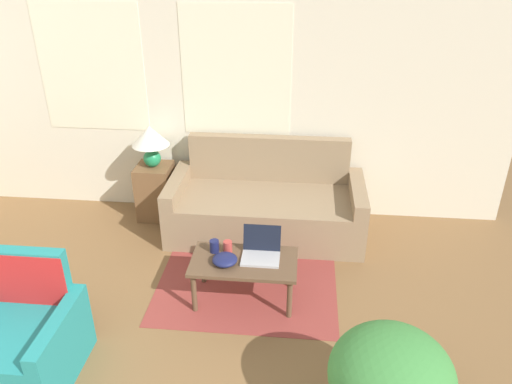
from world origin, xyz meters
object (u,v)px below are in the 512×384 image
Objects in this scene: coffee_table at (244,265)px; laptop at (261,251)px; couch at (266,206)px; snack_bowl at (225,260)px; potted_plant at (391,378)px; table_lamp at (150,139)px; armchair at (23,341)px; cup_yellow at (228,247)px; cup_navy at (214,246)px.

laptop is at bearing 28.35° from coffee_table.
laptop is (0.04, -1.06, 0.17)m from couch.
couch is 1.23m from snack_bowl.
couch reaches higher than coffee_table.
couch reaches higher than potted_plant.
potted_plant is at bearing -49.33° from table_lamp.
armchair is at bearing 174.18° from potted_plant.
armchair is (-1.52, -2.06, -0.01)m from couch.
couch is 2.56m from armchair.
couch is at bearing 92.23° from laptop.
armchair is at bearing -140.97° from cup_yellow.
couch is 2.63× the size of potted_plant.
table_lamp is at bearing 125.47° from cup_navy.
laptop reaches higher than snack_bowl.
cup_navy is 1.07× the size of cup_yellow.
cup_navy reaches higher than cup_yellow.
cup_navy is 0.20m from snack_bowl.
snack_bowl is at bearing 136.12° from potted_plant.
laptop is 0.31m from snack_bowl.
snack_bowl is (-0.28, -0.13, -0.02)m from laptop.
armchair is 1.89× the size of table_lamp.
cup_yellow is (-0.28, 0.04, -0.00)m from laptop.
cup_navy is 0.11m from cup_yellow.
armchair is 8.31× the size of cup_yellow.
couch reaches higher than cup_yellow.
cup_navy is 0.15× the size of potted_plant.
cup_yellow is (1.28, 1.04, 0.18)m from armchair.
coffee_table is 8.66× the size of cup_yellow.
coffee_table is 0.21m from cup_yellow.
coffee_table is 0.18m from snack_bowl.
armchair is 1.70m from coffee_table.
cup_navy is at bearing -54.53° from table_lamp.
table_lamp reaches higher than laptop.
coffee_table is 8.10× the size of cup_navy.
cup_navy is (1.17, 1.03, 0.18)m from armchair.
coffee_table is at bearing -36.57° from cup_yellow.
couch is 9.58× the size of snack_bowl.
couch is 2.33× the size of armchair.
armchair reaches higher than cup_yellow.
table_lamp is 1.60m from cup_yellow.
table_lamp reaches higher than potted_plant.
snack_bowl is at bearing 34.09° from armchair.
couch reaches higher than armchair.
armchair is at bearing -97.91° from table_lamp.
cup_navy is at bearing 134.92° from potted_plant.
table_lamp is at bearing 172.13° from couch.
coffee_table is at bearing -151.65° from laptop.
table_lamp is at bearing 130.61° from coffee_table.
armchair reaches higher than potted_plant.
cup_navy is at bearing 125.06° from snack_bowl.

